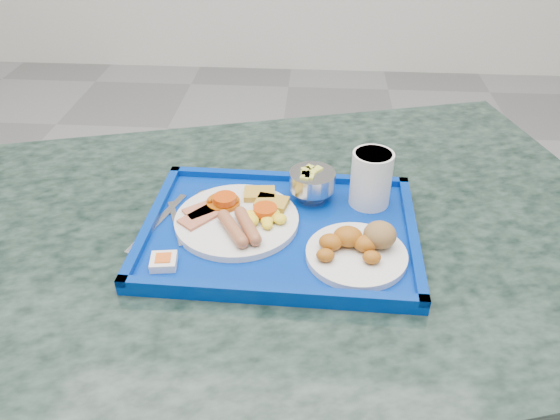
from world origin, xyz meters
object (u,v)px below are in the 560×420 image
table (273,313)px  main_plate (241,217)px  tray (280,231)px  fruit_bowl (312,181)px  juice_cup (371,177)px  bread_plate (359,247)px

table → main_plate: (-0.06, -0.01, 0.24)m
tray → main_plate: (-0.07, 0.01, 0.02)m
fruit_bowl → juice_cup: juice_cup is taller
table → fruit_bowl: (0.07, 0.08, 0.27)m
main_plate → table: bearing=5.5°
main_plate → bread_plate: (0.21, -0.08, 0.01)m
tray → bread_plate: size_ratio=2.91×
fruit_bowl → juice_cup: 0.11m
tray → juice_cup: (0.16, 0.09, 0.06)m
main_plate → bread_plate: bearing=-20.7°
main_plate → fruit_bowl: bearing=35.0°
main_plate → bread_plate: bread_plate is taller
tray → bread_plate: bread_plate is taller
tray → juice_cup: bearing=30.4°
table → bread_plate: (0.15, -0.08, 0.25)m
juice_cup → table: bearing=-156.7°
juice_cup → bread_plate: bearing=-99.5°
fruit_bowl → juice_cup: size_ratio=0.82×
bread_plate → fruit_bowl: size_ratio=1.93×
tray → table: bearing=130.1°
tray → fruit_bowl: size_ratio=5.61×
main_plate → juice_cup: size_ratio=2.10×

